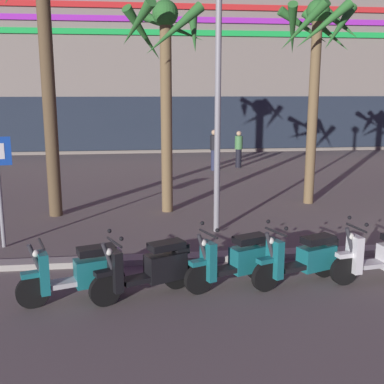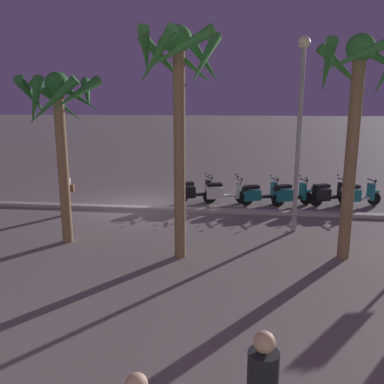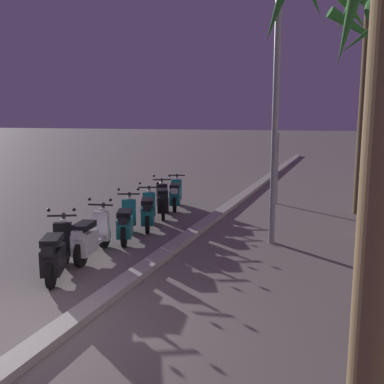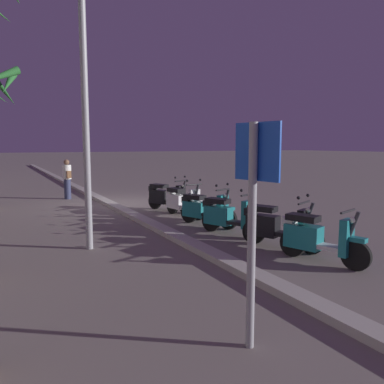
# 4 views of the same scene
# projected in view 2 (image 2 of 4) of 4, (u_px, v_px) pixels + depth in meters

# --- Properties ---
(ground_plane) EXTENTS (200.00, 200.00, 0.00)m
(ground_plane) POSITION_uv_depth(u_px,v_px,m) (140.00, 207.00, 15.93)
(ground_plane) COLOR slate
(curb_strip) EXTENTS (60.00, 0.36, 0.12)m
(curb_strip) POSITION_uv_depth(u_px,v_px,m) (137.00, 208.00, 15.60)
(curb_strip) COLOR #ADA89E
(curb_strip) RESTS_ON ground
(scooter_teal_gap_after_mid) EXTENTS (1.69, 0.79, 1.04)m
(scooter_teal_gap_after_mid) POSITION_uv_depth(u_px,v_px,m) (357.00, 195.00, 16.02)
(scooter_teal_gap_after_mid) COLOR black
(scooter_teal_gap_after_mid) RESTS_ON ground
(scooter_black_mid_centre) EXTENTS (1.70, 0.92, 1.17)m
(scooter_black_mid_centre) POSITION_uv_depth(u_px,v_px,m) (328.00, 194.00, 16.12)
(scooter_black_mid_centre) COLOR black
(scooter_black_mid_centre) RESTS_ON ground
(scooter_teal_mid_rear) EXTENTS (1.67, 0.86, 1.17)m
(scooter_teal_mid_rear) POSITION_uv_depth(u_px,v_px,m) (289.00, 194.00, 16.08)
(scooter_teal_mid_rear) COLOR black
(scooter_teal_mid_rear) RESTS_ON ground
(scooter_teal_second_in_line) EXTENTS (1.77, 0.89, 1.17)m
(scooter_teal_second_in_line) POSITION_uv_depth(u_px,v_px,m) (259.00, 194.00, 16.24)
(scooter_teal_second_in_line) COLOR black
(scooter_teal_second_in_line) RESTS_ON ground
(scooter_white_last_in_row) EXTENTS (1.81, 0.65, 1.17)m
(scooter_white_last_in_row) POSITION_uv_depth(u_px,v_px,m) (222.00, 192.00, 16.47)
(scooter_white_last_in_row) COLOR black
(scooter_white_last_in_row) RESTS_ON ground
(scooter_black_far_back) EXTENTS (1.71, 0.93, 1.17)m
(scooter_black_far_back) POSITION_uv_depth(u_px,v_px,m) (193.00, 191.00, 16.59)
(scooter_black_far_back) COLOR black
(scooter_black_far_back) RESTS_ON ground
(palm_tree_far_corner) EXTENTS (2.42, 2.44, 5.63)m
(palm_tree_far_corner) POSITION_uv_depth(u_px,v_px,m) (357.00, 93.00, 9.94)
(palm_tree_far_corner) COLOR olive
(palm_tree_far_corner) RESTS_ON ground
(palm_tree_mid_walkway) EXTENTS (2.28, 2.27, 5.82)m
(palm_tree_mid_walkway) POSITION_uv_depth(u_px,v_px,m) (178.00, 82.00, 9.94)
(palm_tree_mid_walkway) COLOR olive
(palm_tree_mid_walkway) RESTS_ON ground
(palm_tree_near_sign) EXTENTS (2.24, 2.31, 4.84)m
(palm_tree_near_sign) POSITION_uv_depth(u_px,v_px,m) (60.00, 113.00, 11.29)
(palm_tree_near_sign) COLOR olive
(palm_tree_near_sign) RESTS_ON ground
(pedestrian_by_palm_tree) EXTENTS (0.46, 0.34, 1.58)m
(pedestrian_by_palm_tree) POSITION_uv_depth(u_px,v_px,m) (67.00, 193.00, 14.70)
(pedestrian_by_palm_tree) COLOR #2D3351
(pedestrian_by_palm_tree) RESTS_ON ground
(street_lamp) EXTENTS (0.36, 0.36, 5.90)m
(street_lamp) POSITION_uv_depth(u_px,v_px,m) (300.00, 115.00, 12.24)
(street_lamp) COLOR #939399
(street_lamp) RESTS_ON ground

